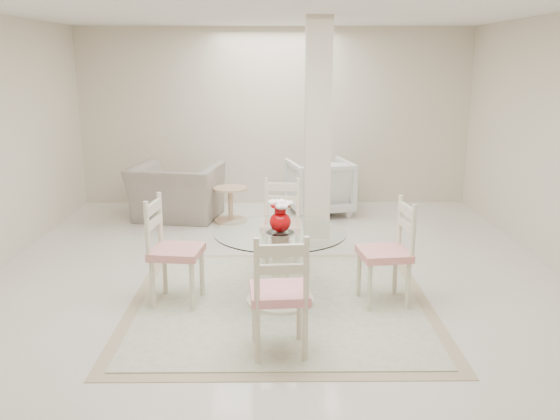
{
  "coord_description": "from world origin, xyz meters",
  "views": [
    {
      "loc": [
        -0.02,
        -5.68,
        2.21
      ],
      "look_at": [
        0.04,
        -0.33,
        0.85
      ],
      "focal_mm": 38.0,
      "sensor_mm": 36.0,
      "label": 1
    }
  ],
  "objects_px": {
    "dining_chair_east": "(392,245)",
    "dining_chair_south": "(280,286)",
    "red_vase": "(280,216)",
    "side_table": "(231,206)",
    "dining_chair_west": "(169,243)",
    "armchair_white": "(319,187)",
    "column": "(318,135)",
    "dining_table": "(280,267)",
    "recliner_taupe": "(177,192)",
    "dining_chair_north": "(281,217)"
  },
  "relations": [
    {
      "from": "dining_chair_north",
      "to": "recliner_taupe",
      "type": "relative_size",
      "value": 0.89
    },
    {
      "from": "red_vase",
      "to": "dining_chair_south",
      "type": "xyz_separation_m",
      "value": [
        -0.01,
        -1.02,
        -0.27
      ]
    },
    {
      "from": "dining_table",
      "to": "recliner_taupe",
      "type": "distance_m",
      "value": 3.39
    },
    {
      "from": "column",
      "to": "dining_chair_west",
      "type": "xyz_separation_m",
      "value": [
        -1.48,
        -1.8,
        -0.76
      ]
    },
    {
      "from": "dining_chair_north",
      "to": "dining_chair_south",
      "type": "height_order",
      "value": "dining_chair_south"
    },
    {
      "from": "recliner_taupe",
      "to": "side_table",
      "type": "height_order",
      "value": "recliner_taupe"
    },
    {
      "from": "red_vase",
      "to": "dining_chair_east",
      "type": "height_order",
      "value": "dining_chair_east"
    },
    {
      "from": "red_vase",
      "to": "side_table",
      "type": "distance_m",
      "value": 3.01
    },
    {
      "from": "dining_table",
      "to": "dining_chair_east",
      "type": "distance_m",
      "value": 1.04
    },
    {
      "from": "dining_chair_west",
      "to": "armchair_white",
      "type": "relative_size",
      "value": 1.26
    },
    {
      "from": "dining_chair_north",
      "to": "side_table",
      "type": "relative_size",
      "value": 2.16
    },
    {
      "from": "column",
      "to": "dining_chair_north",
      "type": "height_order",
      "value": "column"
    },
    {
      "from": "dining_chair_north",
      "to": "column",
      "type": "bearing_deg",
      "value": 66.06
    },
    {
      "from": "armchair_white",
      "to": "column",
      "type": "bearing_deg",
      "value": 71.23
    },
    {
      "from": "red_vase",
      "to": "dining_chair_south",
      "type": "bearing_deg",
      "value": -90.79
    },
    {
      "from": "side_table",
      "to": "dining_chair_south",
      "type": "bearing_deg",
      "value": -80.52
    },
    {
      "from": "dining_chair_north",
      "to": "dining_chair_east",
      "type": "bearing_deg",
      "value": -41.53
    },
    {
      "from": "red_vase",
      "to": "dining_table",
      "type": "bearing_deg",
      "value": 161.57
    },
    {
      "from": "column",
      "to": "dining_table",
      "type": "height_order",
      "value": "column"
    },
    {
      "from": "dining_table",
      "to": "armchair_white",
      "type": "distance_m",
      "value": 3.41
    },
    {
      "from": "dining_chair_east",
      "to": "armchair_white",
      "type": "relative_size",
      "value": 1.23
    },
    {
      "from": "dining_table",
      "to": "dining_chair_west",
      "type": "height_order",
      "value": "dining_chair_west"
    },
    {
      "from": "column",
      "to": "dining_chair_east",
      "type": "bearing_deg",
      "value": -73.08
    },
    {
      "from": "dining_chair_west",
      "to": "recliner_taupe",
      "type": "bearing_deg",
      "value": 14.96
    },
    {
      "from": "dining_chair_west",
      "to": "dining_table",
      "type": "bearing_deg",
      "value": -84.47
    },
    {
      "from": "red_vase",
      "to": "armchair_white",
      "type": "height_order",
      "value": "red_vase"
    },
    {
      "from": "red_vase",
      "to": "armchair_white",
      "type": "xyz_separation_m",
      "value": [
        0.61,
        3.35,
        -0.44
      ]
    },
    {
      "from": "dining_chair_east",
      "to": "dining_table",
      "type": "bearing_deg",
      "value": -97.83
    },
    {
      "from": "dining_chair_west",
      "to": "column",
      "type": "bearing_deg",
      "value": -32.37
    },
    {
      "from": "dining_chair_east",
      "to": "dining_chair_south",
      "type": "distance_m",
      "value": 1.45
    },
    {
      "from": "recliner_taupe",
      "to": "side_table",
      "type": "bearing_deg",
      "value": 176.03
    },
    {
      "from": "dining_table",
      "to": "side_table",
      "type": "xyz_separation_m",
      "value": [
        -0.66,
        2.87,
        -0.13
      ]
    },
    {
      "from": "dining_chair_east",
      "to": "recliner_taupe",
      "type": "height_order",
      "value": "dining_chair_east"
    },
    {
      "from": "dining_chair_east",
      "to": "dining_chair_south",
      "type": "relative_size",
      "value": 1.0
    },
    {
      "from": "dining_chair_east",
      "to": "armchair_white",
      "type": "distance_m",
      "value": 3.39
    },
    {
      "from": "dining_table",
      "to": "dining_chair_south",
      "type": "height_order",
      "value": "dining_chair_south"
    },
    {
      "from": "dining_chair_west",
      "to": "recliner_taupe",
      "type": "distance_m",
      "value": 3.08
    },
    {
      "from": "dining_chair_south",
      "to": "armchair_white",
      "type": "bearing_deg",
      "value": -102.8
    },
    {
      "from": "dining_chair_south",
      "to": "dining_table",
      "type": "bearing_deg",
      "value": -95.39
    },
    {
      "from": "column",
      "to": "dining_chair_north",
      "type": "xyz_separation_m",
      "value": [
        -0.44,
        -0.81,
        -0.79
      ]
    },
    {
      "from": "dining_chair_south",
      "to": "side_table",
      "type": "height_order",
      "value": "dining_chair_south"
    },
    {
      "from": "dining_chair_east",
      "to": "dining_chair_west",
      "type": "height_order",
      "value": "dining_chair_west"
    },
    {
      "from": "red_vase",
      "to": "column",
      "type": "bearing_deg",
      "value": 75.88
    },
    {
      "from": "dining_chair_north",
      "to": "armchair_white",
      "type": "relative_size",
      "value": 1.2
    },
    {
      "from": "armchair_white",
      "to": "dining_chair_north",
      "type": "bearing_deg",
      "value": 62.75
    },
    {
      "from": "column",
      "to": "armchair_white",
      "type": "bearing_deg",
      "value": 84.33
    },
    {
      "from": "recliner_taupe",
      "to": "dining_table",
      "type": "bearing_deg",
      "value": 125.33
    },
    {
      "from": "dining_chair_north",
      "to": "dining_chair_south",
      "type": "xyz_separation_m",
      "value": [
        -0.04,
        -2.04,
        0.02
      ]
    },
    {
      "from": "dining_chair_north",
      "to": "side_table",
      "type": "xyz_separation_m",
      "value": [
        -0.69,
        1.85,
        -0.33
      ]
    },
    {
      "from": "dining_chair_south",
      "to": "side_table",
      "type": "distance_m",
      "value": 3.96
    }
  ]
}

